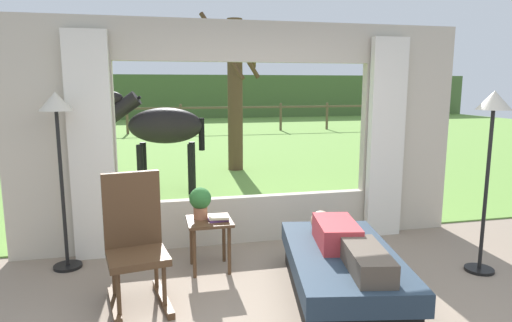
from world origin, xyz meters
TOP-DOWN VIEW (x-y plane):
  - back_wall_with_window at (0.00, 2.26)m, footprint 5.20×0.12m
  - curtain_panel_left at (-1.69, 2.12)m, footprint 0.44×0.10m
  - curtain_panel_right at (1.69, 2.12)m, footprint 0.44×0.10m
  - outdoor_pasture_lawn at (0.00, 13.16)m, footprint 36.00×21.68m
  - distant_hill_ridge at (0.00, 23.00)m, footprint 36.00×2.00m
  - recliner_sofa at (0.52, 0.69)m, footprint 1.20×1.84m
  - reclining_person at (0.52, 0.64)m, footprint 0.44×1.43m
  - rocking_chair at (-1.24, 1.00)m, footprint 0.57×0.75m
  - side_table at (-0.54, 1.53)m, footprint 0.44×0.44m
  - potted_plant at (-0.62, 1.59)m, footprint 0.22×0.22m
  - book_stack at (-0.46, 1.48)m, footprint 0.21×0.15m
  - floor_lamp_left at (-1.96, 1.90)m, footprint 0.32×0.32m
  - floor_lamp_right at (2.09, 0.88)m, footprint 0.32×0.32m
  - horse at (-0.93, 4.91)m, footprint 1.82×0.74m
  - pasture_tree at (0.68, 6.67)m, footprint 1.30×1.14m
  - pasture_fence_line at (0.00, 14.65)m, footprint 16.10×0.10m

SIDE VIEW (x-z plane):
  - outdoor_pasture_lawn at x=0.00m, z-range 0.00..0.02m
  - recliner_sofa at x=0.52m, z-range 0.01..0.43m
  - side_table at x=-0.54m, z-range 0.17..0.69m
  - reclining_person at x=0.52m, z-range 0.41..0.63m
  - rocking_chair at x=-1.24m, z-range -0.01..1.11m
  - book_stack at x=-0.46m, z-range 0.52..0.57m
  - potted_plant at x=-0.62m, z-range 0.54..0.86m
  - pasture_fence_line at x=0.00m, z-range 0.19..1.29m
  - horse at x=-0.93m, z-range 0.29..2.02m
  - curtain_panel_left at x=-1.69m, z-range 0.00..2.40m
  - curtain_panel_right at x=1.69m, z-range 0.00..2.40m
  - distant_hill_ridge at x=0.00m, z-range 0.00..2.40m
  - back_wall_with_window at x=0.00m, z-range -0.03..2.52m
  - floor_lamp_left at x=-1.96m, z-range 0.55..2.33m
  - floor_lamp_right at x=2.09m, z-range 0.55..2.35m
  - pasture_tree at x=0.68m, z-range 0.06..3.33m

